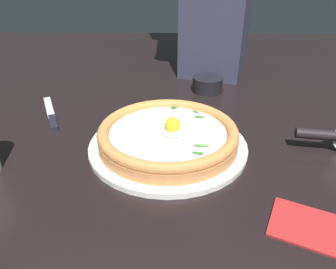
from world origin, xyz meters
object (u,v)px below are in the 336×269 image
pizza (168,134)px  table_knife (52,117)px  side_bowl (207,84)px  folded_napkin (319,229)px  pizza_cutter (329,135)px

pizza → table_knife: size_ratio=1.42×
pizza → side_bowl: size_ratio=3.22×
pizza → folded_napkin: (-0.23, -0.23, -0.03)m
side_bowl → pizza_cutter: 0.40m
side_bowl → pizza: bearing=161.2°
pizza_cutter → table_knife: bearing=77.4°
pizza → side_bowl: (0.33, -0.11, -0.01)m
folded_napkin → table_knife: bearing=55.6°
side_bowl → folded_napkin: bearing=-168.0°
pizza_cutter → table_knife: (0.14, 0.64, -0.03)m
pizza → side_bowl: bearing=-18.8°
pizza_cutter → folded_napkin: (-0.22, 0.10, -0.03)m
pizza_cutter → folded_napkin: size_ratio=1.08×
side_bowl → table_knife: 0.46m
pizza → pizza_cutter: (-0.01, -0.33, 0.01)m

